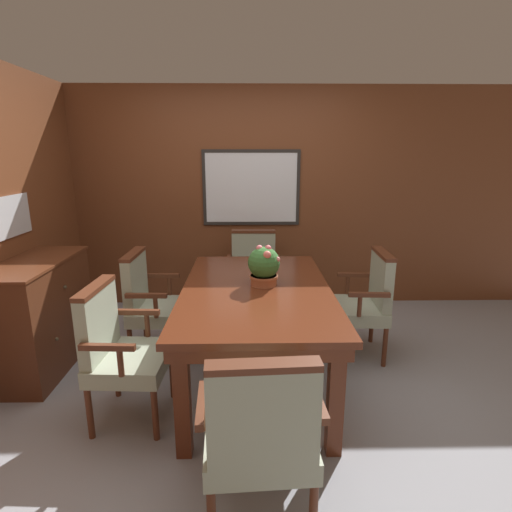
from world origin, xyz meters
TOP-DOWN VIEW (x-y plane):
  - ground_plane at (0.00, 0.00)m, footprint 14.00×14.00m
  - wall_back at (0.00, 1.80)m, footprint 7.20×0.08m
  - dining_table at (0.08, 0.07)m, footprint 1.09×1.82m
  - chair_right_far at (1.04, 0.48)m, footprint 0.50×0.58m
  - chair_left_near at (-0.82, -0.36)m, footprint 0.50×0.58m
  - chair_left_far at (-0.82, 0.50)m, footprint 0.48×0.57m
  - chair_head_near at (0.08, -1.21)m, footprint 0.58×0.50m
  - chair_head_far at (0.08, 1.35)m, footprint 0.57×0.48m
  - potted_plant at (0.14, 0.12)m, footprint 0.24×0.24m
  - sideboard_cabinet at (-1.68, 0.31)m, footprint 0.48×1.06m

SIDE VIEW (x-z plane):
  - ground_plane at x=0.00m, z-range 0.00..0.00m
  - sideboard_cabinet at x=-1.68m, z-range 0.00..0.91m
  - chair_right_far at x=1.04m, z-range 0.04..0.98m
  - chair_left_near at x=-0.82m, z-range 0.04..0.98m
  - chair_left_far at x=-0.82m, z-range 0.04..0.98m
  - chair_head_near at x=0.08m, z-range 0.04..0.98m
  - chair_head_far at x=0.08m, z-range 0.04..0.98m
  - dining_table at x=0.08m, z-range 0.29..1.06m
  - potted_plant at x=0.14m, z-range 0.77..1.07m
  - wall_back at x=0.00m, z-range 0.00..2.45m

